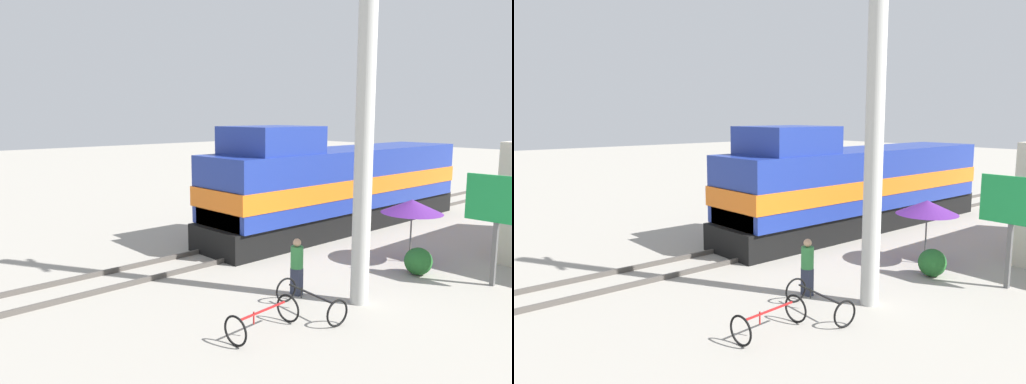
# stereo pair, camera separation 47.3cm
# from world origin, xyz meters

# --- Properties ---
(ground_plane) EXTENTS (120.00, 120.00, 0.00)m
(ground_plane) POSITION_xyz_m (0.00, 0.00, 0.00)
(ground_plane) COLOR gray
(rail_near) EXTENTS (0.08, 40.57, 0.15)m
(rail_near) POSITION_xyz_m (-0.72, 0.00, 0.07)
(rail_near) COLOR #4C4742
(rail_near) RESTS_ON ground_plane
(rail_far) EXTENTS (0.08, 40.57, 0.15)m
(rail_far) POSITION_xyz_m (0.72, 0.00, 0.07)
(rail_far) COLOR #4C4742
(rail_far) RESTS_ON ground_plane
(locomotive) EXTENTS (2.91, 14.14, 4.41)m
(locomotive) POSITION_xyz_m (0.00, 4.33, 1.86)
(locomotive) COLOR black
(locomotive) RESTS_ON ground_plane
(utility_pole) EXTENTS (1.80, 0.46, 11.25)m
(utility_pole) POSITION_xyz_m (5.84, -1.91, 5.67)
(utility_pole) COLOR #B2B2AD
(utility_pole) RESTS_ON ground_plane
(vendor_umbrella) EXTENTS (1.99, 1.99, 2.10)m
(vendor_umbrella) POSITION_xyz_m (4.77, 2.30, 1.87)
(vendor_umbrella) COLOR #4C4C4C
(vendor_umbrella) RESTS_ON ground_plane
(billboard_sign) EXTENTS (1.82, 0.12, 3.16)m
(billboard_sign) POSITION_xyz_m (7.58, 2.00, 2.31)
(billboard_sign) COLOR #595959
(billboard_sign) RESTS_ON ground_plane
(shrub_cluster) EXTENTS (0.84, 0.84, 0.84)m
(shrub_cluster) POSITION_xyz_m (5.64, 1.32, 0.42)
(shrub_cluster) COLOR #236028
(shrub_cluster) RESTS_ON ground_plane
(person_bystander) EXTENTS (0.34, 0.34, 1.56)m
(person_bystander) POSITION_xyz_m (4.35, -2.68, 0.84)
(person_bystander) COLOR #2D3347
(person_bystander) RESTS_ON ground_plane
(bicycle) EXTENTS (1.98, 0.88, 0.66)m
(bicycle) POSITION_xyz_m (5.47, -3.38, 0.34)
(bicycle) COLOR black
(bicycle) RESTS_ON ground_plane
(bicycle_spare) EXTENTS (0.81, 1.81, 0.68)m
(bicycle_spare) POSITION_xyz_m (5.53, -5.00, 0.35)
(bicycle_spare) COLOR black
(bicycle_spare) RESTS_ON ground_plane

